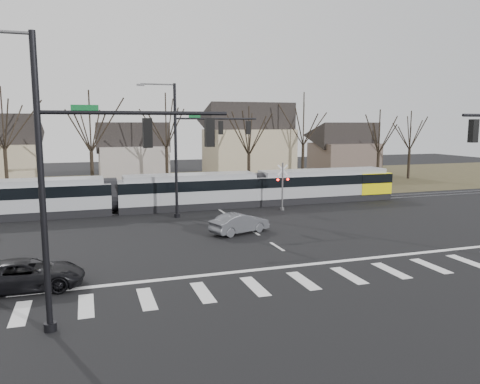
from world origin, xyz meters
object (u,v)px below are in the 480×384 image
object	(u,v)px
tram	(188,190)
suv	(26,275)
rail_crossing_signal	(282,188)
sedan	(240,223)

from	to	relation	value
tram	suv	distance (m)	20.40
rail_crossing_signal	sedan	bearing A→B (deg)	-131.54
sedan	rail_crossing_signal	world-z (taller)	rail_crossing_signal
tram	suv	size ratio (longest dim) A/B	7.93
sedan	suv	distance (m)	14.19
tram	rail_crossing_signal	world-z (taller)	rail_crossing_signal
tram	rail_crossing_signal	size ratio (longest dim) A/B	9.77
tram	rail_crossing_signal	xyz separation A→B (m)	(7.35, -3.21, 0.27)
suv	tram	bearing A→B (deg)	-30.60
rail_crossing_signal	suv	bearing A→B (deg)	-142.49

